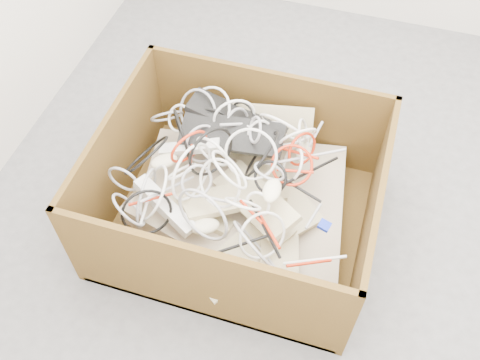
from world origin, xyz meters
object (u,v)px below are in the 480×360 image
(cardboard_box, at_px, (235,205))
(power_strip_right, at_px, (165,206))
(vga_plug, at_px, (324,225))

(cardboard_box, distance_m, power_strip_right, 0.37)
(cardboard_box, bearing_deg, power_strip_right, -136.79)
(power_strip_right, bearing_deg, cardboard_box, 69.95)
(power_strip_right, distance_m, vga_plug, 0.63)
(vga_plug, bearing_deg, power_strip_right, -159.35)
(power_strip_right, relative_size, vga_plug, 6.86)
(cardboard_box, xyz_separation_m, power_strip_right, (-0.23, -0.21, 0.19))
(power_strip_right, height_order, vga_plug, power_strip_right)
(cardboard_box, distance_m, vga_plug, 0.47)
(cardboard_box, relative_size, vga_plug, 25.27)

